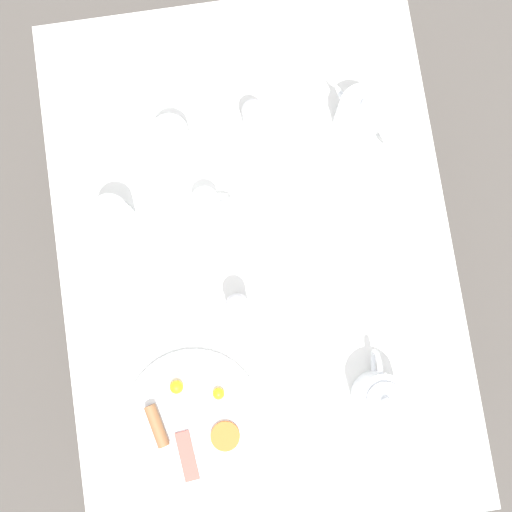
# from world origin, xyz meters

# --- Properties ---
(ground_plane) EXTENTS (8.00, 8.00, 0.00)m
(ground_plane) POSITION_xyz_m (0.00, 0.00, 0.00)
(ground_plane) COLOR #4C4742
(table) EXTENTS (0.84, 1.17, 0.75)m
(table) POSITION_xyz_m (0.00, 0.00, 0.67)
(table) COLOR white
(table) RESTS_ON ground_plane
(breakfast_plate) EXTENTS (0.28, 0.28, 0.04)m
(breakfast_plate) POSITION_xyz_m (-0.18, -0.31, 0.76)
(breakfast_plate) COLOR white
(breakfast_plate) RESTS_ON table
(teapot_near) EXTENTS (0.10, 0.19, 0.13)m
(teapot_near) POSITION_xyz_m (0.20, -0.32, 0.80)
(teapot_near) COLOR white
(teapot_near) RESTS_ON table
(teapot_far) EXTENTS (0.12, 0.17, 0.13)m
(teapot_far) POSITION_xyz_m (0.26, 0.26, 0.80)
(teapot_far) COLOR white
(teapot_far) RESTS_ON table
(teacup_with_saucer_left) EXTENTS (0.15, 0.15, 0.06)m
(teacup_with_saucer_left) POSITION_xyz_m (-0.13, 0.45, 0.77)
(teacup_with_saucer_left) COLOR white
(teacup_with_saucer_left) RESTS_ON table
(water_glass_tall) EXTENTS (0.08, 0.08, 0.10)m
(water_glass_tall) POSITION_xyz_m (-0.28, 0.12, 0.80)
(water_glass_tall) COLOR white
(water_glass_tall) RESTS_ON table
(water_glass_short) EXTENTS (0.08, 0.08, 0.11)m
(water_glass_short) POSITION_xyz_m (-0.14, 0.26, 0.80)
(water_glass_short) COLOR white
(water_glass_short) RESTS_ON table
(creamer_jug) EXTENTS (0.08, 0.06, 0.07)m
(creamer_jug) POSITION_xyz_m (-0.09, 0.13, 0.78)
(creamer_jug) COLOR white
(creamer_jug) RESTS_ON table
(pepper_grinder) EXTENTS (0.05, 0.05, 0.11)m
(pepper_grinder) POSITION_xyz_m (-0.05, -0.10, 0.80)
(pepper_grinder) COLOR #BCBCC1
(pepper_grinder) RESTS_ON table
(salt_grinder) EXTENTS (0.05, 0.05, 0.11)m
(salt_grinder) POSITION_xyz_m (0.04, 0.29, 0.80)
(salt_grinder) COLOR #BCBCC1
(salt_grinder) RESTS_ON table
(fork_by_plate) EXTENTS (0.08, 0.18, 0.00)m
(fork_by_plate) POSITION_xyz_m (0.07, 0.08, 0.75)
(fork_by_plate) COLOR silver
(fork_by_plate) RESTS_ON table
(knife_by_plate) EXTENTS (0.14, 0.17, 0.00)m
(knife_by_plate) POSITION_xyz_m (0.25, -0.09, 0.75)
(knife_by_plate) COLOR silver
(knife_by_plate) RESTS_ON table
(spoon_for_tea) EXTENTS (0.13, 0.12, 0.00)m
(spoon_for_tea) POSITION_xyz_m (-0.30, -0.10, 0.75)
(spoon_for_tea) COLOR silver
(spoon_for_tea) RESTS_ON table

